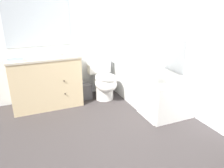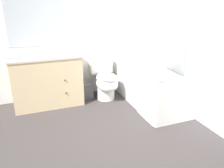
% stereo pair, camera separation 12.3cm
% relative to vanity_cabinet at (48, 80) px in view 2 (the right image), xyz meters
% --- Properties ---
extents(ground_plane, '(14.00, 14.00, 0.00)m').
position_rel_vanity_cabinet_xyz_m(ground_plane, '(0.72, -1.57, -0.43)').
color(ground_plane, '#383333').
extents(wall_back, '(8.00, 0.06, 2.50)m').
position_rel_vanity_cabinet_xyz_m(wall_back, '(0.71, 0.29, 0.82)').
color(wall_back, silver).
rests_on(wall_back, ground_plane).
extents(wall_right, '(0.05, 2.83, 2.50)m').
position_rel_vanity_cabinet_xyz_m(wall_right, '(2.02, -0.65, 0.82)').
color(wall_right, silver).
rests_on(wall_right, ground_plane).
extents(vanity_cabinet, '(1.12, 0.56, 0.85)m').
position_rel_vanity_cabinet_xyz_m(vanity_cabinet, '(0.00, 0.00, 0.00)').
color(vanity_cabinet, beige).
rests_on(vanity_cabinet, ground_plane).
extents(sink_faucet, '(0.14, 0.12, 0.12)m').
position_rel_vanity_cabinet_xyz_m(sink_faucet, '(-0.00, 0.18, 0.45)').
color(sink_faucet, silver).
rests_on(sink_faucet, vanity_cabinet).
extents(toilet, '(0.40, 0.69, 0.72)m').
position_rel_vanity_cabinet_xyz_m(toilet, '(0.98, -0.11, -0.10)').
color(toilet, white).
rests_on(toilet, ground_plane).
extents(bathtub, '(0.69, 1.60, 0.57)m').
position_rel_vanity_cabinet_xyz_m(bathtub, '(1.64, -0.54, -0.15)').
color(bathtub, white).
rests_on(bathtub, ground_plane).
extents(shower_curtain, '(0.01, 0.49, 1.96)m').
position_rel_vanity_cabinet_xyz_m(shower_curtain, '(1.29, -1.05, 0.55)').
color(shower_curtain, white).
rests_on(shower_curtain, ground_plane).
extents(wastebasket, '(0.21, 0.17, 0.28)m').
position_rel_vanity_cabinet_xyz_m(wastebasket, '(0.66, 0.00, -0.29)').
color(wastebasket, '#4C4C51').
rests_on(wastebasket, ground_plane).
extents(tissue_box, '(0.13, 0.12, 0.12)m').
position_rel_vanity_cabinet_xyz_m(tissue_box, '(0.21, -0.02, 0.47)').
color(tissue_box, silver).
rests_on(tissue_box, vanity_cabinet).
extents(hand_towel_folded, '(0.22, 0.12, 0.07)m').
position_rel_vanity_cabinet_xyz_m(hand_towel_folded, '(-0.41, -0.16, 0.45)').
color(hand_towel_folded, silver).
rests_on(hand_towel_folded, vanity_cabinet).
extents(bath_towel_folded, '(0.30, 0.22, 0.09)m').
position_rel_vanity_cabinet_xyz_m(bath_towel_folded, '(1.50, -1.00, 0.18)').
color(bath_towel_folded, white).
rests_on(bath_towel_folded, bathtub).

